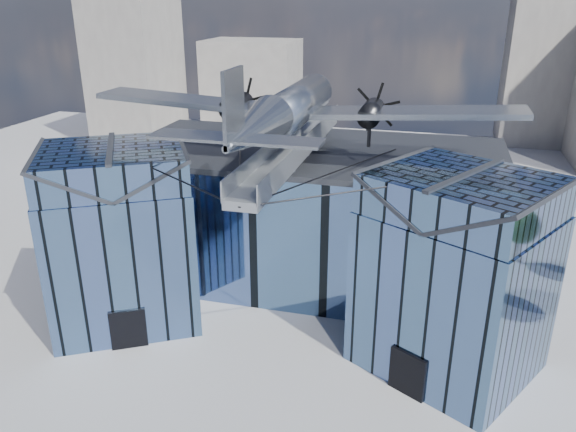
# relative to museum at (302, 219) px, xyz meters

# --- Properties ---
(ground_plane) EXTENTS (120.00, 120.00, 0.00)m
(ground_plane) POSITION_rel_museum_xyz_m (-0.00, -5.82, -5.54)
(ground_plane) COLOR #949398
(museum) EXTENTS (32.88, 24.50, 17.60)m
(museum) POSITION_rel_museum_xyz_m (0.00, 0.00, 0.00)
(museum) COLOR #476592
(museum) RESTS_ON ground
(bg_towers) EXTENTS (77.00, 24.50, 26.00)m
(bg_towers) POSITION_rel_museum_xyz_m (1.45, 44.67, 4.47)
(bg_towers) COLOR gray
(bg_towers) RESTS_ON ground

